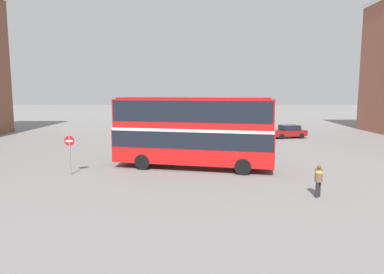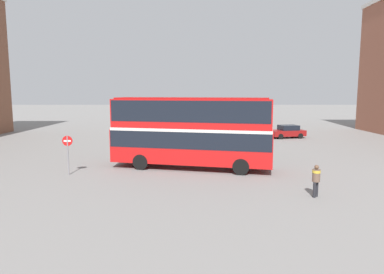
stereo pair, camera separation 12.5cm
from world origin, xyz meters
name	(u,v)px [view 2 (the right image)]	position (x,y,z in m)	size (l,w,h in m)	color
ground_plane	(189,165)	(0.00, 0.00, 0.00)	(240.00, 240.00, 0.00)	gray
double_decker_bus	(192,128)	(0.22, -0.96, 2.82)	(11.31, 4.90, 4.93)	red
pedestrian_foreground	(317,178)	(6.54, -7.52, 1.02)	(0.58, 0.58, 1.66)	#232328
parked_car_kerb_near	(288,132)	(11.35, 15.07, 0.75)	(4.29, 2.65, 1.50)	maroon
no_entry_sign	(68,148)	(-7.69, -2.79, 1.72)	(0.66, 0.08, 2.53)	gray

